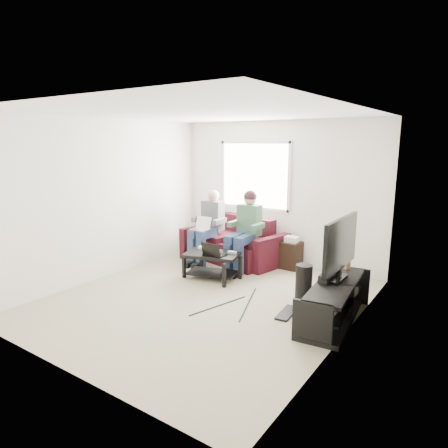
# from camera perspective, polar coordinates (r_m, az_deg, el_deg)

# --- Properties ---
(floor) EXTENTS (4.50, 4.50, 0.00)m
(floor) POSITION_cam_1_polar(r_m,az_deg,el_deg) (5.86, -2.67, -10.66)
(floor) COLOR #B5AB8D
(floor) RESTS_ON ground
(ceiling) EXTENTS (4.50, 4.50, 0.00)m
(ceiling) POSITION_cam_1_polar(r_m,az_deg,el_deg) (5.43, -2.94, 15.60)
(ceiling) COLOR white
(ceiling) RESTS_ON wall_back
(wall_back) EXTENTS (4.50, 0.00, 4.50)m
(wall_back) POSITION_cam_1_polar(r_m,az_deg,el_deg) (7.40, 7.78, 4.39)
(wall_back) COLOR white
(wall_back) RESTS_ON floor
(wall_front) EXTENTS (4.50, 0.00, 4.50)m
(wall_front) POSITION_cam_1_polar(r_m,az_deg,el_deg) (3.98, -22.71, -2.74)
(wall_front) COLOR white
(wall_front) RESTS_ON floor
(wall_left) EXTENTS (0.00, 4.50, 4.50)m
(wall_left) POSITION_cam_1_polar(r_m,az_deg,el_deg) (6.88, -16.24, 3.48)
(wall_left) COLOR white
(wall_left) RESTS_ON floor
(wall_right) EXTENTS (0.00, 4.50, 4.50)m
(wall_right) POSITION_cam_1_polar(r_m,az_deg,el_deg) (4.60, 17.50, -0.51)
(wall_right) COLOR white
(wall_right) RESTS_ON floor
(window) EXTENTS (1.48, 0.04, 1.28)m
(window) POSITION_cam_1_polar(r_m,az_deg,el_deg) (7.59, 4.38, 6.92)
(window) COLOR white
(window) RESTS_ON wall_back
(sofa) EXTENTS (1.96, 1.13, 0.84)m
(sofa) POSITION_cam_1_polar(r_m,az_deg,el_deg) (7.54, 1.56, -3.01)
(sofa) COLOR #41101E
(sofa) RESTS_ON floor
(person_left) EXTENTS (0.40, 0.71, 1.34)m
(person_left) POSITION_cam_1_polar(r_m,az_deg,el_deg) (7.42, -2.31, 0.10)
(person_left) COLOR navy
(person_left) RESTS_ON sofa
(person_right) EXTENTS (0.40, 0.71, 1.39)m
(person_right) POSITION_cam_1_polar(r_m,az_deg,el_deg) (6.99, 3.06, -0.13)
(person_right) COLOR navy
(person_right) RESTS_ON sofa
(laptop_silver) EXTENTS (0.38, 0.32, 0.24)m
(laptop_silver) POSITION_cam_1_polar(r_m,az_deg,el_deg) (7.25, -3.34, -0.36)
(laptop_silver) COLOR silver
(laptop_silver) RESTS_ON person_left
(coffee_table) EXTENTS (0.98, 0.75, 0.43)m
(coffee_table) POSITION_cam_1_polar(r_m,az_deg,el_deg) (6.60, -1.74, -5.12)
(coffee_table) COLOR black
(coffee_table) RESTS_ON floor
(laptop_black) EXTENTS (0.40, 0.33, 0.24)m
(laptop_black) POSITION_cam_1_polar(r_m,az_deg,el_deg) (6.40, -1.30, -3.46)
(laptop_black) COLOR black
(laptop_black) RESTS_ON coffee_table
(controller_a) EXTENTS (0.15, 0.11, 0.04)m
(controller_a) POSITION_cam_1_polar(r_m,az_deg,el_deg) (6.81, -3.06, -3.41)
(controller_a) COLOR silver
(controller_a) RESTS_ON coffee_table
(controller_b) EXTENTS (0.16, 0.13, 0.04)m
(controller_b) POSITION_cam_1_polar(r_m,az_deg,el_deg) (6.76, -1.53, -3.52)
(controller_b) COLOR black
(controller_b) RESTS_ON coffee_table
(controller_c) EXTENTS (0.16, 0.13, 0.04)m
(controller_c) POSITION_cam_1_polar(r_m,az_deg,el_deg) (6.51, 1.18, -4.10)
(controller_c) COLOR gray
(controller_c) RESTS_ON coffee_table
(tv_stand) EXTENTS (0.62, 1.56, 0.50)m
(tv_stand) POSITION_cam_1_polar(r_m,az_deg,el_deg) (5.31, 15.51, -10.94)
(tv_stand) COLOR black
(tv_stand) RESTS_ON floor
(tv) EXTENTS (0.12, 1.10, 0.81)m
(tv) POSITION_cam_1_polar(r_m,az_deg,el_deg) (5.17, 16.30, -2.96)
(tv) COLOR black
(tv) RESTS_ON tv_stand
(soundbar) EXTENTS (0.12, 0.50, 0.10)m
(soundbar) POSITION_cam_1_polar(r_m,az_deg,el_deg) (5.32, 14.83, -7.07)
(soundbar) COLOR black
(soundbar) RESTS_ON tv_stand
(drink_cup) EXTENTS (0.08, 0.08, 0.12)m
(drink_cup) POSITION_cam_1_polar(r_m,az_deg,el_deg) (5.78, 17.28, -5.60)
(drink_cup) COLOR #9B6C43
(drink_cup) RESTS_ON tv_stand
(console_white) EXTENTS (0.30, 0.22, 0.06)m
(console_white) POSITION_cam_1_polar(r_m,az_deg,el_deg) (4.93, 14.01, -11.75)
(console_white) COLOR silver
(console_white) RESTS_ON tv_stand
(console_grey) EXTENTS (0.34, 0.26, 0.08)m
(console_grey) POSITION_cam_1_polar(r_m,az_deg,el_deg) (5.54, 16.58, -9.10)
(console_grey) COLOR gray
(console_grey) RESTS_ON tv_stand
(console_black) EXTENTS (0.38, 0.30, 0.07)m
(console_black) POSITION_cam_1_polar(r_m,az_deg,el_deg) (5.23, 15.38, -10.35)
(console_black) COLOR black
(console_black) RESTS_ON tv_stand
(subwoofer) EXTENTS (0.24, 0.24, 0.53)m
(subwoofer) POSITION_cam_1_polar(r_m,az_deg,el_deg) (5.81, 11.32, -8.26)
(subwoofer) COLOR black
(subwoofer) RESTS_ON floor
(keyboard_floor) EXTENTS (0.22, 0.51, 0.03)m
(keyboard_floor) POSITION_cam_1_polar(r_m,az_deg,el_deg) (5.45, 8.98, -12.43)
(keyboard_floor) COLOR black
(keyboard_floor) RESTS_ON floor
(end_table) EXTENTS (0.33, 0.33, 0.59)m
(end_table) POSITION_cam_1_polar(r_m,az_deg,el_deg) (7.22, 9.59, -4.26)
(end_table) COLOR black
(end_table) RESTS_ON floor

